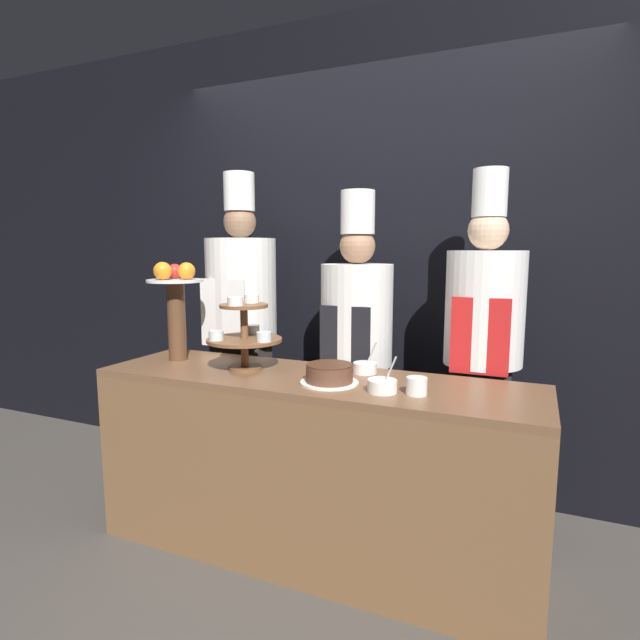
{
  "coord_description": "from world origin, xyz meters",
  "views": [
    {
      "loc": [
        0.92,
        -1.74,
        1.44
      ],
      "look_at": [
        0.0,
        0.38,
        1.11
      ],
      "focal_mm": 28.0,
      "sensor_mm": 36.0,
      "label": 1
    }
  ],
  "objects_px": {
    "chef_left": "(242,319)",
    "chef_center_right": "(483,342)",
    "cake_round": "(329,374)",
    "fruit_pedestal": "(176,300)",
    "serving_bowl_near": "(382,386)",
    "tiered_stand": "(244,332)",
    "chef_center_left": "(356,341)",
    "serving_bowl_far": "(365,368)",
    "cup_white": "(417,386)"
  },
  "relations": [
    {
      "from": "chef_left",
      "to": "chef_center_left",
      "type": "bearing_deg",
      "value": 0.0
    },
    {
      "from": "cake_round",
      "to": "chef_left",
      "type": "distance_m",
      "value": 0.99
    },
    {
      "from": "tiered_stand",
      "to": "cup_white",
      "type": "relative_size",
      "value": 4.31
    },
    {
      "from": "serving_bowl_near",
      "to": "chef_center_right",
      "type": "distance_m",
      "value": 0.7
    },
    {
      "from": "serving_bowl_far",
      "to": "chef_center_right",
      "type": "relative_size",
      "value": 0.08
    },
    {
      "from": "cake_round",
      "to": "chef_left",
      "type": "relative_size",
      "value": 0.14
    },
    {
      "from": "cup_white",
      "to": "chef_center_right",
      "type": "height_order",
      "value": "chef_center_right"
    },
    {
      "from": "cup_white",
      "to": "serving_bowl_near",
      "type": "height_order",
      "value": "serving_bowl_near"
    },
    {
      "from": "chef_center_left",
      "to": "chef_center_right",
      "type": "bearing_deg",
      "value": 0.0
    },
    {
      "from": "fruit_pedestal",
      "to": "chef_center_left",
      "type": "distance_m",
      "value": 0.98
    },
    {
      "from": "serving_bowl_far",
      "to": "chef_center_right",
      "type": "distance_m",
      "value": 0.61
    },
    {
      "from": "cake_round",
      "to": "serving_bowl_near",
      "type": "distance_m",
      "value": 0.25
    },
    {
      "from": "fruit_pedestal",
      "to": "serving_bowl_far",
      "type": "relative_size",
      "value": 3.4
    },
    {
      "from": "tiered_stand",
      "to": "serving_bowl_far",
      "type": "bearing_deg",
      "value": 16.06
    },
    {
      "from": "tiered_stand",
      "to": "chef_center_right",
      "type": "distance_m",
      "value": 1.17
    },
    {
      "from": "serving_bowl_near",
      "to": "chef_center_left",
      "type": "distance_m",
      "value": 0.7
    },
    {
      "from": "cake_round",
      "to": "chef_center_right",
      "type": "bearing_deg",
      "value": 44.61
    },
    {
      "from": "fruit_pedestal",
      "to": "serving_bowl_near",
      "type": "height_order",
      "value": "fruit_pedestal"
    },
    {
      "from": "tiered_stand",
      "to": "chef_left",
      "type": "distance_m",
      "value": 0.6
    },
    {
      "from": "cake_round",
      "to": "chef_center_right",
      "type": "distance_m",
      "value": 0.82
    },
    {
      "from": "tiered_stand",
      "to": "fruit_pedestal",
      "type": "distance_m",
      "value": 0.46
    },
    {
      "from": "fruit_pedestal",
      "to": "chef_center_right",
      "type": "height_order",
      "value": "chef_center_right"
    },
    {
      "from": "chef_left",
      "to": "chef_center_left",
      "type": "distance_m",
      "value": 0.73
    },
    {
      "from": "cup_white",
      "to": "chef_left",
      "type": "height_order",
      "value": "chef_left"
    },
    {
      "from": "tiered_stand",
      "to": "fruit_pedestal",
      "type": "xyz_separation_m",
      "value": [
        -0.44,
        0.04,
        0.13
      ]
    },
    {
      "from": "tiered_stand",
      "to": "serving_bowl_far",
      "type": "height_order",
      "value": "tiered_stand"
    },
    {
      "from": "tiered_stand",
      "to": "chef_center_right",
      "type": "relative_size",
      "value": 0.2
    },
    {
      "from": "cake_round",
      "to": "chef_left",
      "type": "height_order",
      "value": "chef_left"
    },
    {
      "from": "serving_bowl_near",
      "to": "serving_bowl_far",
      "type": "height_order",
      "value": "serving_bowl_near"
    },
    {
      "from": "cake_round",
      "to": "chef_left",
      "type": "bearing_deg",
      "value": 144.51
    },
    {
      "from": "chef_left",
      "to": "serving_bowl_far",
      "type": "bearing_deg",
      "value": -20.79
    },
    {
      "from": "chef_left",
      "to": "chef_center_right",
      "type": "height_order",
      "value": "chef_left"
    },
    {
      "from": "cake_round",
      "to": "cup_white",
      "type": "relative_size",
      "value": 3.04
    },
    {
      "from": "fruit_pedestal",
      "to": "chef_center_right",
      "type": "relative_size",
      "value": 0.28
    },
    {
      "from": "cake_round",
      "to": "chef_center_left",
      "type": "relative_size",
      "value": 0.15
    },
    {
      "from": "cup_white",
      "to": "chef_center_right",
      "type": "distance_m",
      "value": 0.63
    },
    {
      "from": "serving_bowl_far",
      "to": "chef_left",
      "type": "xyz_separation_m",
      "value": [
        -0.89,
        0.34,
        0.14
      ]
    },
    {
      "from": "tiered_stand",
      "to": "cake_round",
      "type": "bearing_deg",
      "value": -8.92
    },
    {
      "from": "fruit_pedestal",
      "to": "cake_round",
      "type": "bearing_deg",
      "value": -7.09
    },
    {
      "from": "cake_round",
      "to": "cup_white",
      "type": "distance_m",
      "value": 0.39
    },
    {
      "from": "chef_center_left",
      "to": "chef_center_right",
      "type": "xyz_separation_m",
      "value": [
        0.66,
        0.0,
        0.04
      ]
    },
    {
      "from": "tiered_stand",
      "to": "chef_center_left",
      "type": "bearing_deg",
      "value": 51.4
    },
    {
      "from": "tiered_stand",
      "to": "cake_round",
      "type": "xyz_separation_m",
      "value": [
        0.47,
        -0.07,
        -0.14
      ]
    },
    {
      "from": "chef_left",
      "to": "chef_center_right",
      "type": "bearing_deg",
      "value": 0.0
    },
    {
      "from": "serving_bowl_near",
      "to": "chef_left",
      "type": "distance_m",
      "value": 1.23
    },
    {
      "from": "cup_white",
      "to": "chef_center_left",
      "type": "xyz_separation_m",
      "value": [
        -0.46,
        0.59,
        0.05
      ]
    },
    {
      "from": "cake_round",
      "to": "serving_bowl_near",
      "type": "relative_size",
      "value": 1.65
    },
    {
      "from": "fruit_pedestal",
      "to": "serving_bowl_near",
      "type": "distance_m",
      "value": 1.21
    },
    {
      "from": "serving_bowl_far",
      "to": "chef_left",
      "type": "height_order",
      "value": "chef_left"
    },
    {
      "from": "cup_white",
      "to": "cake_round",
      "type": "bearing_deg",
      "value": 176.95
    }
  ]
}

